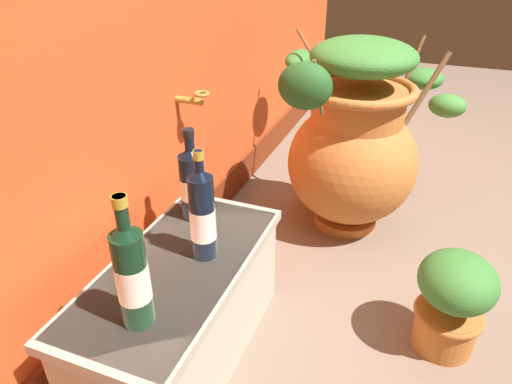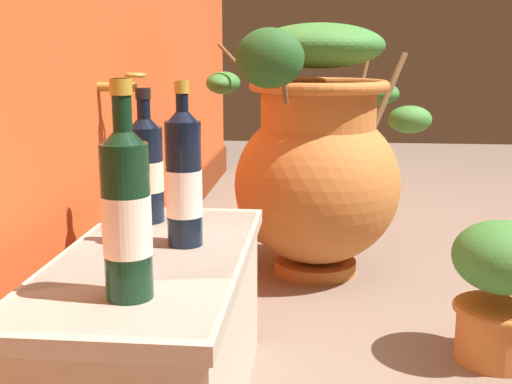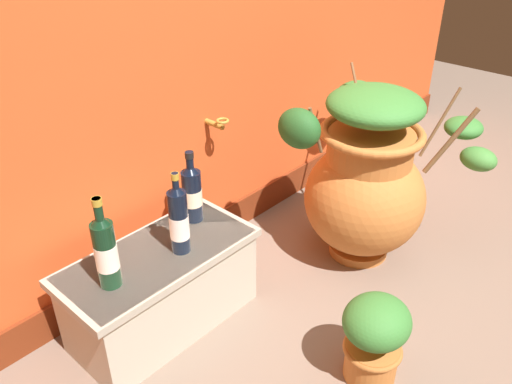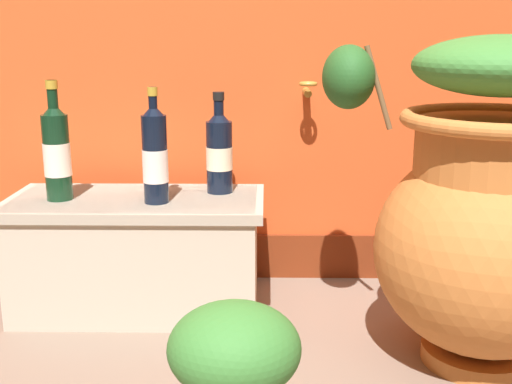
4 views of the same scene
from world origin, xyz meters
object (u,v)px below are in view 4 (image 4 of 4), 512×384
terracotta_urn (492,213)px  wine_bottle_right (155,154)px  wine_bottle_middle (57,150)px  potted_shrub (235,382)px  wine_bottle_left (219,150)px

terracotta_urn → wine_bottle_right: bearing=163.1°
wine_bottle_middle → potted_shrub: size_ratio=1.00×
wine_bottle_right → potted_shrub: (0.25, -0.68, -0.29)m
wine_bottle_left → wine_bottle_right: 0.21m
wine_bottle_right → wine_bottle_middle: bearing=174.0°
wine_bottle_right → wine_bottle_left: bearing=35.7°
wine_bottle_left → wine_bottle_middle: (-0.45, -0.09, 0.01)m
wine_bottle_left → wine_bottle_middle: bearing=-168.5°
wine_bottle_middle → potted_shrub: 0.94m
wine_bottle_left → potted_shrub: bearing=-84.2°
terracotta_urn → wine_bottle_left: (-0.68, 0.38, 0.08)m
wine_bottle_right → potted_shrub: size_ratio=0.95×
wine_bottle_left → potted_shrub: 0.86m
terracotta_urn → potted_shrub: bearing=-144.3°
terracotta_urn → potted_shrub: terracotta_urn is taller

